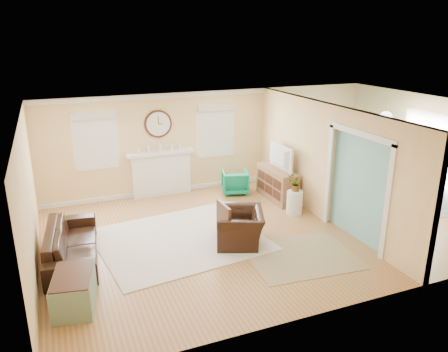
{
  "coord_description": "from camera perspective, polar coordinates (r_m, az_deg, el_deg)",
  "views": [
    {
      "loc": [
        -4.01,
        -7.63,
        4.01
      ],
      "look_at": [
        -0.8,
        0.3,
        1.2
      ],
      "focal_mm": 35.0,
      "sensor_mm": 36.0,
      "label": 1
    }
  ],
  "objects": [
    {
      "name": "dining_chair_s",
      "position": [
        10.6,
        23.39,
        -2.21
      ],
      "size": [
        0.55,
        0.55,
        1.0
      ],
      "color": "gray",
      "rests_on": "floor"
    },
    {
      "name": "fireplace",
      "position": [
        11.34,
        -8.2,
        0.46
      ],
      "size": [
        1.7,
        0.3,
        1.17
      ],
      "color": "white",
      "rests_on": "ground"
    },
    {
      "name": "potted_plant",
      "position": [
        10.12,
        9.32,
        -0.99
      ],
      "size": [
        0.38,
        0.34,
        0.37
      ],
      "primitive_type": "imported",
      "rotation": [
        0.0,
        0.0,
        3.29
      ],
      "color": "#337F33",
      "rests_on": "garden_stool"
    },
    {
      "name": "wall_back",
      "position": [
        11.68,
        -1.34,
        4.76
      ],
      "size": [
        9.0,
        0.02,
        2.6
      ],
      "primitive_type": "cube",
      "color": "#DFB471",
      "rests_on": "ground"
    },
    {
      "name": "pendant",
      "position": [
        10.52,
        20.37,
        7.15
      ],
      "size": [
        0.3,
        0.3,
        0.55
      ],
      "color": "gold",
      "rests_on": "ceiling"
    },
    {
      "name": "partition",
      "position": [
        10.01,
        12.41,
        2.37
      ],
      "size": [
        0.17,
        6.0,
        2.6
      ],
      "color": "#DFB471",
      "rests_on": "ground"
    },
    {
      "name": "window_right",
      "position": [
        11.58,
        -1.04,
        6.46
      ],
      "size": [
        1.05,
        0.13,
        1.42
      ],
      "color": "white",
      "rests_on": "wall_back"
    },
    {
      "name": "rug_cream",
      "position": [
        9.03,
        -5.78,
        -8.23
      ],
      "size": [
        3.49,
        3.12,
        0.02
      ],
      "primitive_type": "cube",
      "rotation": [
        0.0,
        0.0,
        0.12
      ],
      "color": "beige",
      "rests_on": "floor"
    },
    {
      "name": "ceiling",
      "position": [
        8.74,
        5.68,
        8.8
      ],
      "size": [
        9.0,
        6.0,
        0.02
      ],
      "primitive_type": "cube",
      "color": "white",
      "rests_on": "wall_back"
    },
    {
      "name": "tv",
      "position": [
        10.84,
        7.0,
        2.47
      ],
      "size": [
        0.15,
        1.05,
        0.6
      ],
      "primitive_type": "imported",
      "rotation": [
        0.0,
        0.0,
        1.59
      ],
      "color": "black",
      "rests_on": "credenza"
    },
    {
      "name": "green_chair",
      "position": [
        11.41,
        1.45,
        -0.78
      ],
      "size": [
        0.8,
        0.81,
        0.61
      ],
      "primitive_type": "imported",
      "rotation": [
        0.0,
        0.0,
        2.87
      ],
      "color": "#1B7A5D",
      "rests_on": "floor"
    },
    {
      "name": "rug_grey",
      "position": [
        11.53,
        18.97,
        -3.18
      ],
      "size": [
        2.22,
        2.78,
        0.01
      ],
      "primitive_type": "cube",
      "color": "gray",
      "rests_on": "floor"
    },
    {
      "name": "wall_clock",
      "position": [
        11.1,
        -8.6,
        6.76
      ],
      "size": [
        0.7,
        0.07,
        0.7
      ],
      "color": "#411F11",
      "rests_on": "wall_back"
    },
    {
      "name": "trunk",
      "position": [
        7.25,
        -19.0,
        -13.98
      ],
      "size": [
        0.75,
        1.04,
        0.55
      ],
      "color": "gray",
      "rests_on": "floor"
    },
    {
      "name": "wall_front",
      "position": [
        6.7,
        17.3,
        -6.56
      ],
      "size": [
        9.0,
        0.02,
        2.6
      ],
      "primitive_type": "cube",
      "color": "#DFB471",
      "rests_on": "ground"
    },
    {
      "name": "dining_chair_e",
      "position": [
        11.83,
        22.06,
        -0.21
      ],
      "size": [
        0.45,
        0.45,
        0.93
      ],
      "color": "gray",
      "rests_on": "floor"
    },
    {
      "name": "floor",
      "position": [
        9.51,
        5.19,
        -6.84
      ],
      "size": [
        9.0,
        9.0,
        0.0
      ],
      "primitive_type": "plane",
      "color": "#9B6233",
      "rests_on": "ground"
    },
    {
      "name": "rug_jute",
      "position": [
        8.5,
        9.98,
        -10.23
      ],
      "size": [
        2.1,
        1.77,
        0.01
      ],
      "primitive_type": "cube",
      "rotation": [
        0.0,
        0.0,
        -0.08
      ],
      "color": "tan",
      "rests_on": "floor"
    },
    {
      "name": "french_doors",
      "position": [
        11.77,
        25.07,
        2.11
      ],
      "size": [
        0.06,
        1.7,
        2.2
      ],
      "color": "white",
      "rests_on": "ground"
    },
    {
      "name": "window_left",
      "position": [
        10.89,
        -16.5,
        4.95
      ],
      "size": [
        1.05,
        0.13,
        1.42
      ],
      "color": "white",
      "rests_on": "wall_back"
    },
    {
      "name": "sofa",
      "position": [
        8.58,
        -19.24,
        -8.35
      ],
      "size": [
        1.08,
        2.3,
        0.65
      ],
      "primitive_type": "imported",
      "rotation": [
        0.0,
        0.0,
        1.47
      ],
      "color": "black",
      "rests_on": "floor"
    },
    {
      "name": "dining_chair_w",
      "position": [
        11.0,
        16.53,
        -0.68
      ],
      "size": [
        0.5,
        0.5,
        1.01
      ],
      "color": "white",
      "rests_on": "floor"
    },
    {
      "name": "wall_right",
      "position": [
        11.75,
        25.36,
        3.07
      ],
      "size": [
        0.02,
        6.0,
        2.6
      ],
      "primitive_type": "cube",
      "color": "#DFB471",
      "rests_on": "ground"
    },
    {
      "name": "dining_table",
      "position": [
        11.42,
        19.13,
        -1.68
      ],
      "size": [
        1.1,
        1.89,
        0.65
      ],
      "primitive_type": "imported",
      "rotation": [
        0.0,
        0.0,
        1.54
      ],
      "color": "#411F11",
      "rests_on": "floor"
    },
    {
      "name": "wall_left",
      "position": [
        8.11,
        -24.16,
        -3.0
      ],
      "size": [
        0.02,
        6.0,
        2.6
      ],
      "primitive_type": "cube",
      "color": "#DFB471",
      "rests_on": "ground"
    },
    {
      "name": "credenza",
      "position": [
        11.06,
        6.94,
        -1.02
      ],
      "size": [
        0.48,
        1.4,
        0.8
      ],
      "color": "#885F41",
      "rests_on": "floor"
    },
    {
      "name": "eames_chair",
      "position": [
        8.74,
        2.09,
        -6.68
      ],
      "size": [
        1.23,
        1.3,
        0.68
      ],
      "primitive_type": "imported",
      "rotation": [
        0.0,
        0.0,
        -1.95
      ],
      "color": "black",
      "rests_on": "floor"
    },
    {
      "name": "dining_chair_n",
      "position": [
        12.22,
        15.95,
        1.07
      ],
      "size": [
        0.49,
        0.49,
        0.96
      ],
      "color": "gray",
      "rests_on": "floor"
    },
    {
      "name": "garden_stool",
      "position": [
        10.27,
        9.19,
        -3.41
      ],
      "size": [
        0.37,
        0.37,
        0.54
      ],
      "primitive_type": "cylinder",
      "color": "white",
      "rests_on": "floor"
    }
  ]
}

